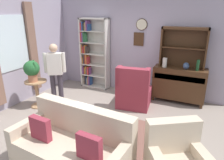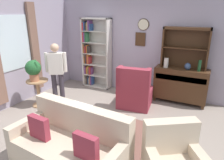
{
  "view_description": "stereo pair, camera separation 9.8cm",
  "coord_description": "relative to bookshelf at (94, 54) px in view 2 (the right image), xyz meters",
  "views": [
    {
      "loc": [
        1.73,
        -3.3,
        2.27
      ],
      "look_at": [
        0.1,
        0.2,
        0.95
      ],
      "focal_mm": 32.22,
      "sensor_mm": 36.0,
      "label": 1
    },
    {
      "loc": [
        1.82,
        -3.26,
        2.27
      ],
      "look_at": [
        0.1,
        0.2,
        0.95
      ],
      "focal_mm": 32.22,
      "sensor_mm": 36.0,
      "label": 2
    }
  ],
  "objects": [
    {
      "name": "sideboard_hutch",
      "position": [
        2.61,
        0.02,
        0.52
      ],
      "size": [
        1.1,
        0.26,
        1.0
      ],
      "color": "#422816",
      "rests_on": "sideboard"
    },
    {
      "name": "area_rug",
      "position": [
        1.57,
        -2.24,
        -1.04
      ],
      "size": [
        2.76,
        1.61,
        0.01
      ],
      "primitive_type": "cube",
      "color": "brown",
      "rests_on": "ground_plane"
    },
    {
      "name": "potted_plant_large",
      "position": [
        -0.54,
        -1.9,
        -0.07
      ],
      "size": [
        0.37,
        0.37,
        0.51
      ],
      "color": "#AD6B4C",
      "rests_on": "plant_stand"
    },
    {
      "name": "vase_tall",
      "position": [
        2.22,
        -0.16,
        -0.0
      ],
      "size": [
        0.11,
        0.11,
        0.24
      ],
      "primitive_type": "cylinder",
      "color": "beige",
      "rests_on": "sideboard"
    },
    {
      "name": "couch_floral",
      "position": [
        1.48,
        -3.18,
        -0.73
      ],
      "size": [
        1.86,
        0.99,
        0.9
      ],
      "color": "beige",
      "rests_on": "ground_plane"
    },
    {
      "name": "book_stack",
      "position": [
        1.67,
        -2.27,
        -0.57
      ],
      "size": [
        0.2,
        0.16,
        0.11
      ],
      "color": "gray",
      "rests_on": "coffee_table"
    },
    {
      "name": "bookshelf",
      "position": [
        0.0,
        0.0,
        0.0
      ],
      "size": [
        0.9,
        0.3,
        2.1
      ],
      "color": "silver",
      "rests_on": "ground_plane"
    },
    {
      "name": "ground_plane",
      "position": [
        1.37,
        -1.94,
        -1.05
      ],
      "size": [
        5.4,
        4.6,
        0.02
      ],
      "primitive_type": "cube",
      "color": "gray"
    },
    {
      "name": "wingback_chair",
      "position": [
        1.65,
        -0.85,
        -0.66
      ],
      "size": [
        0.88,
        0.89,
        1.05
      ],
      "color": "maroon",
      "rests_on": "ground_plane"
    },
    {
      "name": "coffee_table",
      "position": [
        1.59,
        -2.3,
        -0.69
      ],
      "size": [
        0.8,
        0.5,
        0.42
      ],
      "color": "#422816",
      "rests_on": "ground_plane"
    },
    {
      "name": "bottle_wine",
      "position": [
        3.0,
        -0.17,
        0.01
      ],
      "size": [
        0.07,
        0.07,
        0.27
      ],
      "primitive_type": "cylinder",
      "color": "#194223",
      "rests_on": "sideboard"
    },
    {
      "name": "wall_back",
      "position": [
        1.37,
        0.19,
        0.36
      ],
      "size": [
        5.0,
        0.09,
        2.8
      ],
      "color": "#A399AD",
      "rests_on": "ground_plane"
    },
    {
      "name": "sideboard",
      "position": [
        2.61,
        -0.08,
        -0.53
      ],
      "size": [
        1.3,
        0.45,
        0.92
      ],
      "color": "#422816",
      "rests_on": "ground_plane"
    },
    {
      "name": "wall_left",
      "position": [
        -1.15,
        -1.93,
        0.36
      ],
      "size": [
        0.16,
        4.2,
        2.8
      ],
      "color": "#A399AD",
      "rests_on": "ground_plane"
    },
    {
      "name": "vase_round",
      "position": [
        2.74,
        -0.15,
        -0.04
      ],
      "size": [
        0.15,
        0.15,
        0.17
      ],
      "primitive_type": "ellipsoid",
      "color": "#33476B",
      "rests_on": "sideboard"
    },
    {
      "name": "plant_stand",
      "position": [
        -0.53,
        -1.85,
        -0.63
      ],
      "size": [
        0.52,
        0.52,
        0.68
      ],
      "color": "#A87F56",
      "rests_on": "ground_plane"
    },
    {
      "name": "person_reading",
      "position": [
        -0.13,
        -1.57,
        -0.14
      ],
      "size": [
        0.49,
        0.34,
        1.56
      ],
      "color": "#38333D",
      "rests_on": "ground_plane"
    }
  ]
}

